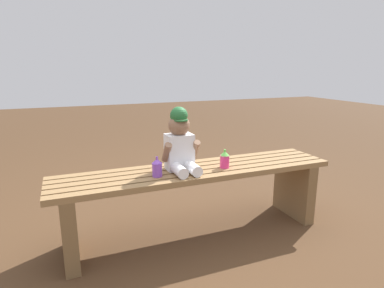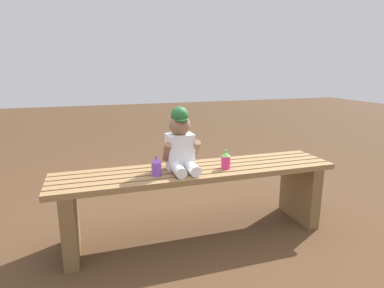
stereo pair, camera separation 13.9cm
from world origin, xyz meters
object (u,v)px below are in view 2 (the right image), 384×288
Objects in this scene: sippy_cup_left at (156,166)px; child_figure at (181,143)px; park_bench at (198,190)px; sippy_cup_right at (226,160)px.

child_figure is at bearing 21.39° from sippy_cup_left.
park_bench is 4.55× the size of child_figure.
sippy_cup_right is (0.46, 0.00, 0.00)m from sippy_cup_left.
child_figure is 3.26× the size of sippy_cup_left.
sippy_cup_left is at bearing -158.61° from child_figure.
park_bench is 0.35m from sippy_cup_left.
sippy_cup_left is 1.00× the size of sippy_cup_right.
child_figure is (-0.11, 0.01, 0.32)m from park_bench.
child_figure is at bearing 172.70° from park_bench.
park_bench is 0.34m from child_figure.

